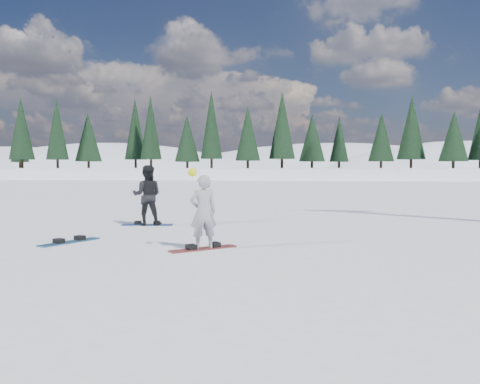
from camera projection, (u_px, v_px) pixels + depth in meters
The scene contains 7 objects.
ground at pixel (120, 238), 11.50m from camera, with size 420.00×420.00×0.00m, color white.
alpine_backdrop at pixel (257, 203), 201.24m from camera, with size 412.50×227.00×53.20m.
snowboarder_woman at pixel (203, 212), 9.83m from camera, with size 0.68×0.59×1.72m.
snowboarder_man at pixel (147, 195), 13.86m from camera, with size 0.87×0.68×1.79m, color black.
snowboard_woman at pixel (203, 249), 9.87m from camera, with size 1.50×0.28×0.03m, color #A02B22.
snowboard_man at pixel (147, 225), 13.91m from camera, with size 1.50×0.28×0.03m, color #1C479E.
snowboard_loose_a at pixel (70, 242), 10.75m from camera, with size 1.50×0.28×0.03m, color #184F84.
Camera 1 is at (4.26, -11.00, 1.75)m, focal length 35.00 mm.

